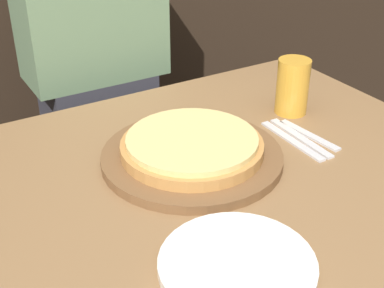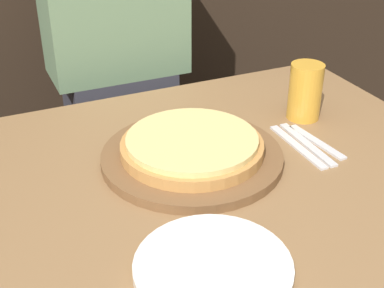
{
  "view_description": "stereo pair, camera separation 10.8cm",
  "coord_description": "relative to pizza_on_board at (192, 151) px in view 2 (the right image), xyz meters",
  "views": [
    {
      "loc": [
        -0.43,
        -0.76,
        1.3
      ],
      "look_at": [
        0.05,
        0.04,
        0.77
      ],
      "focal_mm": 50.0,
      "sensor_mm": 36.0,
      "label": 1
    },
    {
      "loc": [
        -0.33,
        -0.81,
        1.3
      ],
      "look_at": [
        0.05,
        0.04,
        0.77
      ],
      "focal_mm": 50.0,
      "sensor_mm": 36.0,
      "label": 2
    }
  ],
  "objects": [
    {
      "name": "pizza_on_board",
      "position": [
        0.0,
        0.0,
        0.0
      ],
      "size": [
        0.37,
        0.37,
        0.06
      ],
      "color": "brown",
      "rests_on": "dining_table"
    },
    {
      "name": "beer_glass",
      "position": [
        0.32,
        0.07,
        0.05
      ],
      "size": [
        0.08,
        0.08,
        0.13
      ],
      "color": "gold",
      "rests_on": "dining_table"
    },
    {
      "name": "dinner_plate",
      "position": [
        -0.1,
        -0.31,
        -0.01
      ],
      "size": [
        0.25,
        0.25,
        0.02
      ],
      "color": "white",
      "rests_on": "dining_table"
    },
    {
      "name": "dinner_knife",
      "position": [
        0.25,
        -0.04,
        -0.02
      ],
      "size": [
        0.02,
        0.2,
        0.0
      ],
      "color": "silver",
      "rests_on": "dining_table"
    },
    {
      "name": "spoon",
      "position": [
        0.28,
        -0.04,
        -0.02
      ],
      "size": [
        0.03,
        0.17,
        0.0
      ],
      "color": "silver",
      "rests_on": "dining_table"
    },
    {
      "name": "diner_person",
      "position": [
        0.02,
        0.59,
        -0.1
      ],
      "size": [
        0.39,
        0.2,
        1.33
      ],
      "color": "#33333D",
      "rests_on": "ground_plane"
    },
    {
      "name": "fork",
      "position": [
        0.23,
        -0.04,
        -0.02
      ],
      "size": [
        0.02,
        0.2,
        0.0
      ],
      "color": "silver",
      "rests_on": "dining_table"
    }
  ]
}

